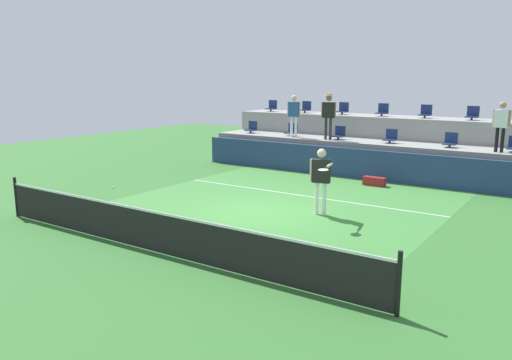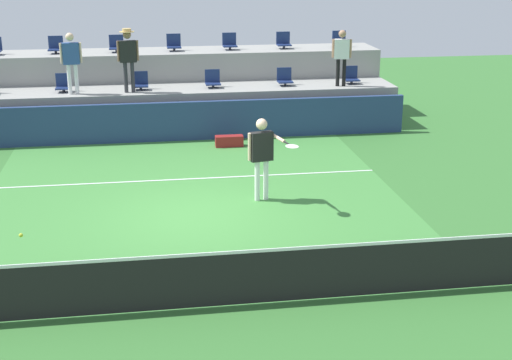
# 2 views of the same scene
# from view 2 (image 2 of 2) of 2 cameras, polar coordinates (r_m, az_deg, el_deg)

# --- Properties ---
(ground_plane) EXTENTS (40.00, 40.00, 0.00)m
(ground_plane) POSITION_cam_2_polar(r_m,az_deg,el_deg) (14.94, -4.69, -2.76)
(ground_plane) COLOR #336B2D
(court_inner_paint) EXTENTS (9.00, 10.00, 0.01)m
(court_inner_paint) POSITION_cam_2_polar(r_m,az_deg,el_deg) (15.87, -4.97, -1.48)
(court_inner_paint) COLOR #3D7F38
(court_inner_paint) RESTS_ON ground_plane
(court_service_line) EXTENTS (9.00, 0.06, 0.00)m
(court_service_line) POSITION_cam_2_polar(r_m,az_deg,el_deg) (17.19, -5.30, 0.08)
(court_service_line) COLOR white
(court_service_line) RESTS_ON ground_plane
(tennis_net) EXTENTS (10.48, 0.08, 1.07)m
(tennis_net) POSITION_cam_2_polar(r_m,az_deg,el_deg) (11.07, -3.16, -7.66)
(tennis_net) COLOR black
(tennis_net) RESTS_ON ground_plane
(sponsor_backboard) EXTENTS (13.00, 0.16, 1.10)m
(sponsor_backboard) POSITION_cam_2_polar(r_m,az_deg,el_deg) (20.51, -6.01, 4.61)
(sponsor_backboard) COLOR navy
(sponsor_backboard) RESTS_ON ground_plane
(seating_tier_lower) EXTENTS (13.00, 1.80, 1.25)m
(seating_tier_lower) POSITION_cam_2_polar(r_m,az_deg,el_deg) (21.76, -6.21, 5.59)
(seating_tier_lower) COLOR gray
(seating_tier_lower) RESTS_ON ground_plane
(seating_tier_upper) EXTENTS (13.00, 1.80, 2.10)m
(seating_tier_upper) POSITION_cam_2_polar(r_m,az_deg,el_deg) (23.44, -6.47, 7.55)
(seating_tier_upper) COLOR gray
(seating_tier_upper) RESTS_ON ground_plane
(stadium_chair_lower_left) EXTENTS (0.44, 0.40, 0.52)m
(stadium_chair_lower_left) POSITION_cam_2_polar(r_m,az_deg,el_deg) (21.63, -14.90, 7.29)
(stadium_chair_lower_left) COLOR #2D2D33
(stadium_chair_lower_left) RESTS_ON seating_tier_lower
(stadium_chair_lower_mid_left) EXTENTS (0.44, 0.40, 0.52)m
(stadium_chair_lower_mid_left) POSITION_cam_2_polar(r_m,az_deg,el_deg) (21.51, -9.07, 7.61)
(stadium_chair_lower_mid_left) COLOR #2D2D33
(stadium_chair_lower_mid_left) RESTS_ON seating_tier_lower
(stadium_chair_lower_mid_right) EXTENTS (0.44, 0.40, 0.52)m
(stadium_chair_lower_mid_right) POSITION_cam_2_polar(r_m,az_deg,el_deg) (21.60, -3.43, 7.85)
(stadium_chair_lower_mid_right) COLOR #2D2D33
(stadium_chair_lower_mid_right) RESTS_ON seating_tier_lower
(stadium_chair_lower_right) EXTENTS (0.44, 0.40, 0.52)m
(stadium_chair_lower_right) POSITION_cam_2_polar(r_m,az_deg,el_deg) (21.91, 2.27, 8.01)
(stadium_chair_lower_right) COLOR #2D2D33
(stadium_chair_lower_right) RESTS_ON seating_tier_lower
(stadium_chair_lower_far_right) EXTENTS (0.44, 0.40, 0.52)m
(stadium_chair_lower_far_right) POSITION_cam_2_polar(r_m,az_deg,el_deg) (22.39, 7.48, 8.09)
(stadium_chair_lower_far_right) COLOR #2D2D33
(stadium_chair_lower_far_right) RESTS_ON seating_tier_lower
(stadium_chair_upper_left) EXTENTS (0.44, 0.40, 0.52)m
(stadium_chair_upper_left) POSITION_cam_2_polar(r_m,az_deg,el_deg) (23.31, -15.48, 10.11)
(stadium_chair_upper_left) COLOR #2D2D33
(stadium_chair_upper_left) RESTS_ON seating_tier_upper
(stadium_chair_upper_mid_left) EXTENTS (0.44, 0.40, 0.52)m
(stadium_chair_upper_mid_left) POSITION_cam_2_polar(r_m,az_deg,el_deg) (23.17, -10.92, 10.39)
(stadium_chair_upper_mid_left) COLOR #2D2D33
(stadium_chair_upper_mid_left) RESTS_ON seating_tier_upper
(stadium_chair_upper_center) EXTENTS (0.44, 0.40, 0.52)m
(stadium_chair_upper_center) POSITION_cam_2_polar(r_m,az_deg,el_deg) (23.18, -6.48, 10.60)
(stadium_chair_upper_center) COLOR #2D2D33
(stadium_chair_upper_center) RESTS_ON seating_tier_upper
(stadium_chair_upper_mid_right) EXTENTS (0.44, 0.40, 0.52)m
(stadium_chair_upper_mid_right) POSITION_cam_2_polar(r_m,az_deg,el_deg) (23.32, -2.09, 10.74)
(stadium_chair_upper_mid_right) COLOR #2D2D33
(stadium_chair_upper_mid_right) RESTS_ON seating_tier_upper
(stadium_chair_upper_right) EXTENTS (0.44, 0.40, 0.52)m
(stadium_chair_upper_right) POSITION_cam_2_polar(r_m,az_deg,el_deg) (23.58, 2.18, 10.82)
(stadium_chair_upper_right) COLOR #2D2D33
(stadium_chair_upper_right) RESTS_ON seating_tier_upper
(stadium_chair_upper_far_right) EXTENTS (0.44, 0.40, 0.52)m
(stadium_chair_upper_far_right) POSITION_cam_2_polar(r_m,az_deg,el_deg) (24.00, 6.59, 10.85)
(stadium_chair_upper_far_right) COLOR #2D2D33
(stadium_chair_upper_far_right) RESTS_ON seating_tier_upper
(tennis_player) EXTENTS (0.96, 1.19, 1.81)m
(tennis_player) POSITION_cam_2_polar(r_m,az_deg,el_deg) (15.39, 0.52, 2.33)
(tennis_player) COLOR white
(tennis_player) RESTS_ON ground_plane
(spectator_in_white) EXTENTS (0.60, 0.25, 1.71)m
(spectator_in_white) POSITION_cam_2_polar(r_m,az_deg,el_deg) (21.09, -14.34, 9.33)
(spectator_in_white) COLOR white
(spectator_in_white) RESTS_ON seating_tier_lower
(spectator_with_hat) EXTENTS (0.61, 0.45, 1.80)m
(spectator_with_hat) POSITION_cam_2_polar(r_m,az_deg,el_deg) (20.99, -10.04, 9.79)
(spectator_with_hat) COLOR #2D2D33
(spectator_with_hat) RESTS_ON seating_tier_lower
(spectator_leaning_on_rail) EXTENTS (0.58, 0.27, 1.65)m
(spectator_leaning_on_rail) POSITION_cam_2_polar(r_m,az_deg,el_deg) (21.79, 6.76, 9.91)
(spectator_leaning_on_rail) COLOR black
(spectator_leaning_on_rail) RESTS_ON seating_tier_lower
(tennis_ball) EXTENTS (0.07, 0.07, 0.07)m
(tennis_ball) POSITION_cam_2_polar(r_m,az_deg,el_deg) (12.43, -18.00, -4.16)
(tennis_ball) COLOR #CCE033
(equipment_bag) EXTENTS (0.76, 0.28, 0.30)m
(equipment_bag) POSITION_cam_2_polar(r_m,az_deg,el_deg) (19.88, -2.12, 3.08)
(equipment_bag) COLOR maroon
(equipment_bag) RESTS_ON ground_plane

